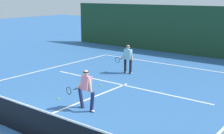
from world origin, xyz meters
TOP-DOWN VIEW (x-y plane):
  - ground_plane at (0.00, 0.00)m, footprint 80.00×80.00m
  - court_line_baseline_far at (0.00, 11.37)m, footprint 10.65×0.10m
  - court_line_service at (0.00, 6.11)m, footprint 8.68×0.10m
  - court_line_centre at (0.00, 3.20)m, footprint 0.10×6.40m
  - tennis_net at (0.00, 0.00)m, footprint 11.67×0.09m
  - player_near at (0.73, 2.70)m, footprint 0.97×0.88m
  - player_far at (-1.11, 8.05)m, footprint 0.75×0.87m
  - tennis_ball at (-0.79, 5.36)m, footprint 0.07×0.07m
  - tennis_ball_extra at (-0.93, 2.83)m, footprint 0.07×0.07m
  - back_fence_windscreen at (0.00, 14.97)m, footprint 21.94×0.12m

SIDE VIEW (x-z plane):
  - ground_plane at x=0.00m, z-range 0.00..0.00m
  - court_line_baseline_far at x=0.00m, z-range 0.00..0.01m
  - court_line_service at x=0.00m, z-range 0.00..0.01m
  - court_line_centre at x=0.00m, z-range 0.00..0.01m
  - tennis_ball at x=-0.79m, z-range 0.00..0.07m
  - tennis_ball_extra at x=-0.93m, z-range 0.00..0.07m
  - tennis_net at x=0.00m, z-range -0.02..1.06m
  - player_near at x=0.73m, z-range 0.07..1.59m
  - player_far at x=-1.11m, z-range 0.07..1.62m
  - back_fence_windscreen at x=0.00m, z-range 0.00..3.44m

